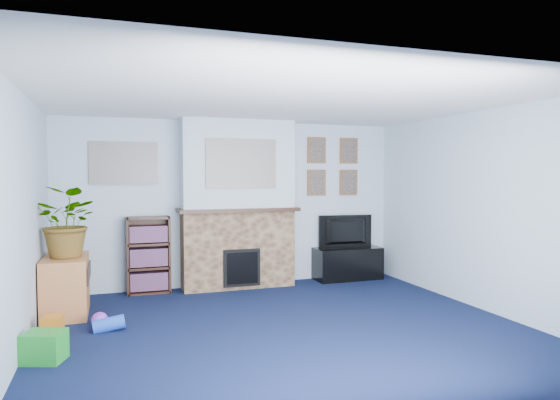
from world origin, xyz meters
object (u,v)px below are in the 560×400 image
object	(u,v)px
bookshelf	(148,257)
sideboard	(66,285)
tv_stand	(347,265)
television	(347,232)

from	to	relation	value
bookshelf	sideboard	world-z (taller)	bookshelf
tv_stand	television	distance (m)	0.52
television	bookshelf	xyz separation A→B (m)	(-2.99, 0.06, -0.24)
bookshelf	tv_stand	bearing A→B (deg)	-1.46
tv_stand	sideboard	xyz separation A→B (m)	(-3.98, -0.71, 0.12)
television	bookshelf	world-z (taller)	bookshelf
television	bookshelf	distance (m)	3.00
tv_stand	sideboard	size ratio (longest dim) A/B	1.19
tv_stand	television	xyz separation A→B (m)	(0.00, 0.02, 0.52)
bookshelf	sideboard	bearing A→B (deg)	-141.58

